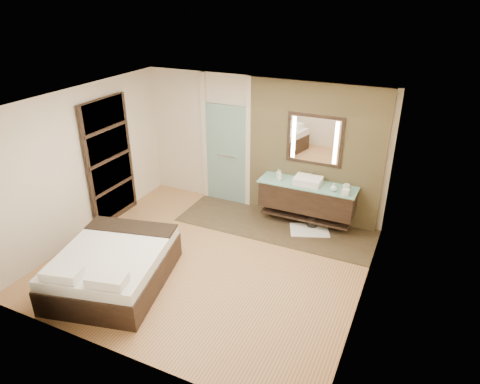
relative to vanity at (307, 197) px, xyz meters
The scene contains 15 objects.
floor 2.29m from the vanity, 119.83° to the right, with size 5.00×5.00×0.00m, color #92613D.
tile_strip 0.83m from the vanity, 147.54° to the right, with size 3.80×1.30×0.01m, color #3A2E1F.
stone_wall 0.82m from the vanity, 90.00° to the left, with size 2.60×0.08×2.70m, color tan.
vanity is the anchor object (origin of this frame).
mirror_unit 1.10m from the vanity, 90.00° to the left, with size 1.06×0.04×0.96m.
frosted_door 1.95m from the vanity, behind, with size 1.10×0.12×2.70m.
shoji_partition 3.82m from the vanity, 159.50° to the right, with size 0.06×1.20×2.40m.
bed 3.73m from the vanity, 125.22° to the right, with size 1.93×2.21×0.74m.
bath_mat 0.63m from the vanity, 56.07° to the right, with size 0.72×0.50×0.02m, color white.
waste_bin 0.49m from the vanity, 22.40° to the right, with size 0.19×0.19×0.24m, color black.
tissue_box 0.83m from the vanity, 12.23° to the right, with size 0.12×0.12×0.10m, color white.
soap_bottle_a 0.66m from the vanity, behind, with size 0.08×0.08×0.20m, color white.
soap_bottle_b 0.71m from the vanity, behind, with size 0.08×0.08×0.17m, color #B2B2B2.
soap_bottle_c 0.64m from the vanity, 12.99° to the right, with size 0.12×0.12×0.15m, color #BEEEE4.
cup 0.78m from the vanity, ahead, with size 0.12×0.12×0.10m, color white.
Camera 1 is at (3.01, -5.23, 4.19)m, focal length 32.00 mm.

